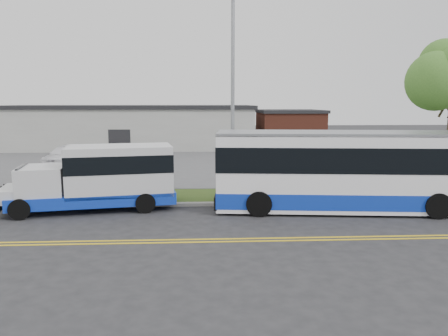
{
  "coord_description": "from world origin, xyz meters",
  "views": [
    {
      "loc": [
        1.47,
        -18.34,
        4.68
      ],
      "look_at": [
        2.54,
        1.97,
        1.6
      ],
      "focal_mm": 35.0,
      "sensor_mm": 36.0,
      "label": 1
    }
  ],
  "objects": [
    {
      "name": "parked_car_b",
      "position": [
        -8.59,
        14.23,
        0.78
      ],
      "size": [
        2.55,
        4.9,
        1.36
      ],
      "primitive_type": "imported",
      "rotation": [
        0.0,
        0.0,
        -0.14
      ],
      "color": "white",
      "rests_on": "parking_lot"
    },
    {
      "name": "parking_lot",
      "position": [
        0.0,
        17.0,
        0.05
      ],
      "size": [
        80.0,
        25.0,
        0.1
      ],
      "primitive_type": "cube",
      "color": "#4C4C4F",
      "rests_on": "ground"
    },
    {
      "name": "commercial_building",
      "position": [
        -6.0,
        27.0,
        2.18
      ],
      "size": [
        25.4,
        10.4,
        4.35
      ],
      "color": "#9E9E99",
      "rests_on": "ground"
    },
    {
      "name": "parked_car_a",
      "position": [
        -3.76,
        13.31,
        0.89
      ],
      "size": [
        2.24,
        4.98,
        1.59
      ],
      "primitive_type": "imported",
      "rotation": [
        0.0,
        0.0,
        -0.12
      ],
      "color": "#B6B8BD",
      "rests_on": "parking_lot"
    },
    {
      "name": "curb",
      "position": [
        0.0,
        1.1,
        0.07
      ],
      "size": [
        80.0,
        0.3,
        0.15
      ],
      "primitive_type": "cube",
      "color": "#9E9B93",
      "rests_on": "ground"
    },
    {
      "name": "verge",
      "position": [
        0.0,
        2.9,
        0.05
      ],
      "size": [
        80.0,
        3.3,
        0.1
      ],
      "primitive_type": "cube",
      "color": "#37551C",
      "rests_on": "ground"
    },
    {
      "name": "lane_line_south",
      "position": [
        0.0,
        -4.15,
        0.01
      ],
      "size": [
        70.0,
        0.12,
        0.01
      ],
      "primitive_type": "cube",
      "color": "gold",
      "rests_on": "ground"
    },
    {
      "name": "shuttle_bus",
      "position": [
        -2.82,
        0.72,
        1.49
      ],
      "size": [
        7.55,
        3.53,
        2.79
      ],
      "rotation": [
        0.0,
        0.0,
        0.17
      ],
      "color": "#1033B5",
      "rests_on": "ground"
    },
    {
      "name": "brick_wing",
      "position": [
        10.5,
        26.0,
        1.96
      ],
      "size": [
        6.3,
        7.3,
        3.9
      ],
      "color": "brown",
      "rests_on": "ground"
    },
    {
      "name": "lane_line_north",
      "position": [
        0.0,
        -3.85,
        0.01
      ],
      "size": [
        70.0,
        0.12,
        0.01
      ],
      "primitive_type": "cube",
      "color": "gold",
      "rests_on": "ground"
    },
    {
      "name": "ground",
      "position": [
        0.0,
        0.0,
        0.0
      ],
      "size": [
        140.0,
        140.0,
        0.0
      ],
      "primitive_type": "plane",
      "color": "#28282B",
      "rests_on": "ground"
    },
    {
      "name": "streetlight_near",
      "position": [
        3.0,
        2.73,
        5.23
      ],
      "size": [
        0.35,
        1.53,
        9.5
      ],
      "color": "gray",
      "rests_on": "verge"
    },
    {
      "name": "transit_bus",
      "position": [
        8.26,
        -0.03,
        1.73
      ],
      "size": [
        12.53,
        4.05,
        3.42
      ],
      "rotation": [
        0.0,
        0.0,
        -0.1
      ],
      "color": "white",
      "rests_on": "ground"
    }
  ]
}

